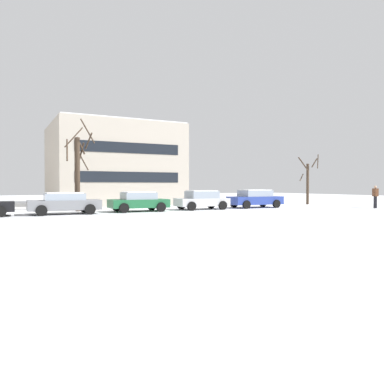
# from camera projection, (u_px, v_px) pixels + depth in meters

# --- Properties ---
(ground_plane) EXTENTS (120.00, 120.00, 0.00)m
(ground_plane) POSITION_uv_depth(u_px,v_px,m) (6.00, 237.00, 13.01)
(ground_plane) COLOR white
(road_surface) EXTENTS (80.00, 9.80, 0.00)m
(road_surface) POSITION_uv_depth(u_px,v_px,m) (4.00, 226.00, 16.48)
(road_surface) COLOR silver
(road_surface) RESTS_ON ground
(parked_car_gray) EXTENTS (4.31, 2.25, 1.34)m
(parked_car_gray) POSITION_uv_depth(u_px,v_px,m) (64.00, 203.00, 23.30)
(parked_car_gray) COLOR slate
(parked_car_gray) RESTS_ON ground
(parked_car_green) EXTENTS (3.97, 2.20, 1.36)m
(parked_car_green) POSITION_uv_depth(u_px,v_px,m) (139.00, 201.00, 25.68)
(parked_car_green) COLOR #1E6038
(parked_car_green) RESTS_ON ground
(parked_car_silver) EXTENTS (3.92, 2.09, 1.41)m
(parked_car_silver) POSITION_uv_depth(u_px,v_px,m) (202.00, 200.00, 27.85)
(parked_car_silver) COLOR silver
(parked_car_silver) RESTS_ON ground
(parked_car_blue) EXTENTS (4.41, 2.11, 1.44)m
(parked_car_blue) POSITION_uv_depth(u_px,v_px,m) (255.00, 198.00, 30.12)
(parked_car_blue) COLOR #283D93
(parked_car_blue) RESTS_ON ground
(pedestrian_crossing) EXTENTS (0.45, 0.46, 1.77)m
(pedestrian_crossing) POSITION_uv_depth(u_px,v_px,m) (375.00, 195.00, 29.36)
(pedestrian_crossing) COLOR black
(pedestrian_crossing) RESTS_ON ground
(tree_far_mid) EXTENTS (1.63, 1.64, 6.01)m
(tree_far_mid) POSITION_uv_depth(u_px,v_px,m) (77.00, 171.00, 26.69)
(tree_far_mid) COLOR #423326
(tree_far_mid) RESTS_ON ground
(tree_far_right) EXTENTS (2.14, 2.14, 4.60)m
(tree_far_right) POSITION_uv_depth(u_px,v_px,m) (308.00, 180.00, 35.38)
(tree_far_right) COLOR #423326
(tree_far_right) RESTS_ON ground
(tree_far_left) EXTENTS (2.04, 2.03, 6.17)m
(tree_far_left) POSITION_uv_depth(u_px,v_px,m) (78.00, 170.00, 25.87)
(tree_far_left) COLOR #423326
(tree_far_left) RESTS_ON ground
(building_far_right) EXTENTS (11.37, 10.44, 7.56)m
(building_far_right) POSITION_uv_depth(u_px,v_px,m) (113.00, 165.00, 36.77)
(building_far_right) COLOR #B2A899
(building_far_right) RESTS_ON ground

